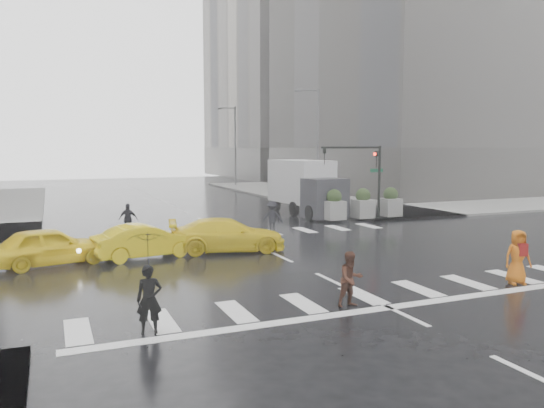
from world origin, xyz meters
name	(u,v)px	position (x,y,z in m)	size (l,w,h in m)	color
ground	(282,257)	(0.00, 0.00, 0.00)	(120.00, 120.00, 0.00)	black
sidewalk_ne	(409,199)	(19.50, 17.50, 0.07)	(35.00, 35.00, 0.15)	gray
building_ne	(432,5)	(29.00, 27.00, 19.21)	(26.05, 26.05, 42.00)	slate
building_ne_far	(307,71)	(29.00, 56.00, 16.27)	(26.05, 26.05, 36.00)	#9F978A
road_markings	(282,257)	(0.00, 0.00, 0.01)	(18.00, 48.00, 0.01)	silver
traffic_signal_pole	(365,167)	(9.01, 8.01, 3.22)	(4.45, 0.42, 4.50)	black
street_lamp_near	(316,140)	(10.87, 18.00, 4.95)	(2.15, 0.22, 9.00)	#59595B
street_lamp_far	(234,143)	(10.87, 38.00, 4.95)	(2.15, 0.22, 9.00)	#59595B
planter_west	(334,205)	(7.00, 8.20, 0.98)	(1.10, 1.10, 1.80)	gray
planter_mid	(363,204)	(9.00, 8.20, 0.98)	(1.10, 1.10, 1.80)	gray
planter_east	(390,203)	(11.00, 8.20, 0.98)	(1.10, 1.10, 1.80)	gray
pedestrian_black	(148,266)	(-6.42, -6.80, 1.62)	(1.11, 1.12, 2.43)	black
pedestrian_brown	(351,279)	(-0.92, -6.80, 0.78)	(0.75, 0.59, 1.55)	#442418
pedestrian_orange	(518,257)	(5.33, -6.75, 0.89)	(1.00, 0.81, 1.76)	#C9600E
pedestrian_far_a	(128,219)	(-4.91, 8.09, 0.79)	(0.93, 0.57, 1.59)	black
pedestrian_far_b	(272,217)	(2.00, 5.73, 0.83)	(1.07, 0.59, 1.66)	black
taxi_front	(50,246)	(-8.57, 2.01, 0.72)	(1.71, 4.25, 1.45)	yellow
taxi_mid	(146,241)	(-5.05, 2.00, 0.68)	(1.43, 4.11, 1.35)	yellow
taxi_rear	(227,235)	(-1.64, 2.00, 0.71)	(1.99, 4.31, 1.42)	yellow
box_truck	(307,186)	(7.02, 11.83, 1.90)	(2.51, 6.70, 3.56)	silver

